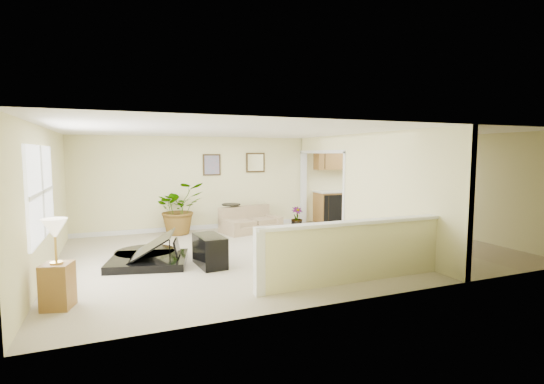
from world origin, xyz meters
name	(u,v)px	position (x,y,z in m)	size (l,w,h in m)	color
floor	(289,250)	(0.00, 0.00, 0.00)	(9.00, 9.00, 0.00)	#C0B796
back_wall	(245,182)	(0.00, 3.00, 1.25)	(9.00, 0.04, 2.50)	beige
front_wall	(377,211)	(0.00, -3.00, 1.25)	(9.00, 0.04, 2.50)	beige
left_wall	(45,201)	(-4.50, 0.00, 1.25)	(0.04, 6.00, 2.50)	beige
right_wall	(451,185)	(4.50, 0.00, 1.25)	(0.04, 6.00, 2.50)	beige
ceiling	(289,132)	(0.00, 0.00, 2.50)	(9.00, 6.00, 0.04)	white
kitchen_vinyl	(407,238)	(3.15, 0.00, 0.00)	(2.70, 6.00, 0.01)	gray
interior_partition	(355,189)	(1.80, 0.25, 1.22)	(0.18, 5.99, 2.50)	beige
pony_half_wall	(352,250)	(0.08, -2.30, 0.52)	(3.42, 0.22, 1.00)	beige
left_window	(40,192)	(-4.49, -0.50, 1.45)	(0.05, 2.15, 1.45)	white
wall_art_left	(212,165)	(-0.95, 2.97, 1.75)	(0.48, 0.04, 0.58)	#392914
wall_mirror	(255,163)	(0.30, 2.97, 1.80)	(0.55, 0.04, 0.55)	#392914
kitchen_cabinets	(347,192)	(3.19, 2.73, 0.87)	(2.36, 0.65, 2.33)	brown
piano	(145,235)	(-2.91, 0.07, 0.54)	(1.81, 1.82, 1.29)	black
piano_bench	(210,251)	(-1.83, -0.55, 0.28)	(0.43, 0.84, 0.56)	black
loveseat	(250,219)	(-0.11, 2.23, 0.33)	(1.70, 1.19, 0.86)	#987B61
accent_table	(231,213)	(-0.55, 2.51, 0.46)	(0.50, 0.50, 0.72)	black
palm_plant	(179,209)	(-1.90, 2.59, 0.66)	(1.40, 1.27, 1.34)	black
small_plant	(297,219)	(1.24, 2.22, 0.25)	(0.33, 0.33, 0.58)	black
lamp_stand	(57,271)	(-4.15, -1.77, 0.51)	(0.44, 0.44, 1.21)	brown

